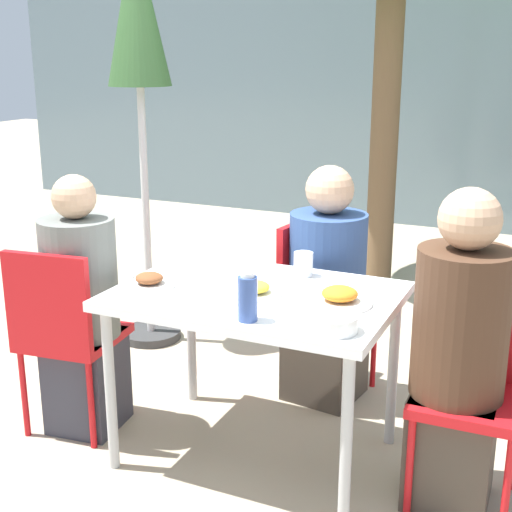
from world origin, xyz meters
The scene contains 16 objects.
ground_plane centered at (0.00, 0.00, 0.00)m, with size 24.00×24.00×0.00m, color tan.
building_facade centered at (0.00, 4.59, 1.50)m, with size 10.00×0.20×3.00m.
dining_table centered at (0.00, 0.00, 0.67)m, with size 1.12×0.79×0.74m.
chair_left centered at (-0.85, -0.18, 0.51)m, with size 0.44×0.44×0.87m.
person_left centered at (-0.81, -0.09, 0.56)m, with size 0.33×0.33×1.18m.
chair_right centered at (0.86, 0.09, 0.51)m, with size 0.41×0.41×0.87m.
person_right centered at (0.81, 0.01, 0.58)m, with size 0.35×0.35×1.23m.
chair_far centered at (0.01, 0.71, 0.51)m, with size 0.45×0.45×0.87m.
person_far centered at (0.09, 0.65, 0.55)m, with size 0.38×0.38×1.17m.
closed_umbrella centered at (-1.12, 0.92, 1.77)m, with size 0.36×0.36×2.33m.
plate_0 centered at (0.02, -0.05, 0.77)m, with size 0.21×0.21×0.06m.
plate_1 centered at (-0.43, -0.13, 0.77)m, with size 0.21×0.21×0.06m.
plate_2 centered at (0.35, 0.00, 0.77)m, with size 0.25×0.25×0.07m.
bottle centered at (0.11, -0.31, 0.83)m, with size 0.07×0.07×0.18m.
drinking_cup centered at (0.10, 0.28, 0.80)m, with size 0.08×0.08×0.11m.
salad_bowl centered at (0.42, -0.27, 0.77)m, with size 0.17×0.17×0.06m.
Camera 1 is at (1.13, -2.49, 1.68)m, focal length 50.00 mm.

